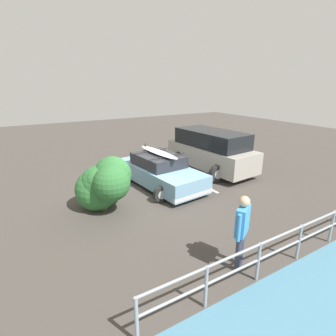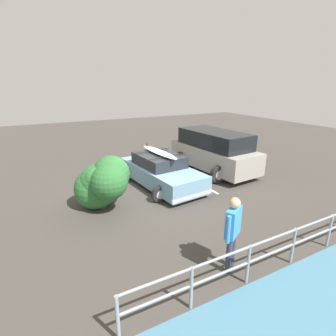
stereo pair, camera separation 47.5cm
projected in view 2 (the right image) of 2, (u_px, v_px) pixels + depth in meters
ground_plane at (152, 191)px, 10.57m from camera, size 44.00×44.00×0.02m
parking_stripe at (192, 179)px, 11.87m from camera, size 0.12×3.74×0.00m
sedan_car at (161, 171)px, 11.01m from camera, size 2.68×4.45×1.61m
suv_car at (214, 151)px, 12.73m from camera, size 2.91×4.92×1.98m
person_bystander at (233, 228)px, 5.82m from camera, size 0.63×0.44×1.83m
railing_fence at (294, 240)px, 6.19m from camera, size 8.70×0.10×0.94m
bush_near_left at (102, 182)px, 8.92m from camera, size 1.89×2.10×1.90m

